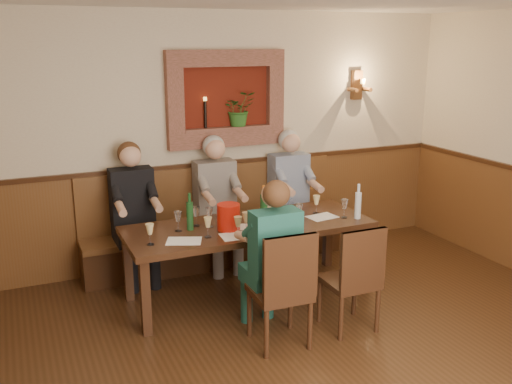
# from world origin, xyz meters

# --- Properties ---
(room_shell) EXTENTS (6.04, 6.04, 2.82)m
(room_shell) POSITION_xyz_m (0.00, 0.00, 1.89)
(room_shell) COLOR beige
(room_shell) RESTS_ON ground
(wainscoting) EXTENTS (6.02, 6.02, 1.15)m
(wainscoting) POSITION_xyz_m (0.00, -0.00, 0.59)
(wainscoting) COLOR brown
(wainscoting) RESTS_ON ground
(wall_niche) EXTENTS (1.36, 0.30, 1.06)m
(wall_niche) POSITION_xyz_m (0.24, 2.94, 1.81)
(wall_niche) COLOR #59170C
(wall_niche) RESTS_ON ground
(wall_sconce) EXTENTS (0.25, 0.20, 0.35)m
(wall_sconce) POSITION_xyz_m (1.90, 2.93, 1.94)
(wall_sconce) COLOR brown
(wall_sconce) RESTS_ON ground
(dining_table) EXTENTS (2.40, 0.90, 0.75)m
(dining_table) POSITION_xyz_m (0.00, 1.85, 0.68)
(dining_table) COLOR #321B0F
(dining_table) RESTS_ON ground
(bench) EXTENTS (3.00, 0.45, 1.11)m
(bench) POSITION_xyz_m (0.00, 2.79, 0.33)
(bench) COLOR #381E0F
(bench) RESTS_ON ground
(chair_near_left) EXTENTS (0.47, 0.47, 1.02)m
(chair_near_left) POSITION_xyz_m (-0.13, 0.88, 0.30)
(chair_near_left) COLOR #321B0F
(chair_near_left) RESTS_ON ground
(chair_near_right) EXTENTS (0.43, 0.43, 0.97)m
(chair_near_right) POSITION_xyz_m (0.55, 0.88, 0.28)
(chair_near_right) COLOR #321B0F
(chair_near_right) RESTS_ON ground
(person_bench_left) EXTENTS (0.44, 0.54, 1.48)m
(person_bench_left) POSITION_xyz_m (-0.93, 2.69, 0.61)
(person_bench_left) COLOR black
(person_bench_left) RESTS_ON ground
(person_bench_mid) EXTENTS (0.44, 0.55, 1.48)m
(person_bench_mid) POSITION_xyz_m (-0.02, 2.69, 0.62)
(person_bench_mid) COLOR #524C4B
(person_bench_mid) RESTS_ON ground
(person_bench_right) EXTENTS (0.45, 0.55, 1.49)m
(person_bench_right) POSITION_xyz_m (0.90, 2.69, 0.62)
(person_bench_right) COLOR navy
(person_bench_right) RESTS_ON ground
(person_chair_front) EXTENTS (0.41, 0.50, 1.40)m
(person_chair_front) POSITION_xyz_m (-0.13, 1.07, 0.58)
(person_chair_front) COLOR navy
(person_chair_front) RESTS_ON ground
(spittoon_bucket) EXTENTS (0.29, 0.29, 0.25)m
(spittoon_bucket) POSITION_xyz_m (-0.23, 1.78, 0.87)
(spittoon_bucket) COLOR red
(spittoon_bucket) RESTS_ON dining_table
(wine_bottle_green_a) EXTENTS (0.09, 0.09, 0.40)m
(wine_bottle_green_a) POSITION_xyz_m (0.12, 1.76, 0.91)
(wine_bottle_green_a) COLOR #19471E
(wine_bottle_green_a) RESTS_ON dining_table
(wine_bottle_green_b) EXTENTS (0.08, 0.08, 0.36)m
(wine_bottle_green_b) POSITION_xyz_m (-0.57, 1.91, 0.89)
(wine_bottle_green_b) COLOR #19471E
(wine_bottle_green_b) RESTS_ON dining_table
(water_bottle) EXTENTS (0.08, 0.08, 0.35)m
(water_bottle) POSITION_xyz_m (1.07, 1.58, 0.89)
(water_bottle) COLOR silver
(water_bottle) RESTS_ON dining_table
(tasting_sheet_a) EXTENTS (0.37, 0.32, 0.00)m
(tasting_sheet_a) POSITION_xyz_m (-0.72, 1.64, 0.75)
(tasting_sheet_a) COLOR white
(tasting_sheet_a) RESTS_ON dining_table
(tasting_sheet_b) EXTENTS (0.33, 0.29, 0.00)m
(tasting_sheet_b) POSITION_xyz_m (-0.09, 1.79, 0.75)
(tasting_sheet_b) COLOR white
(tasting_sheet_b) RESTS_ON dining_table
(tasting_sheet_c) EXTENTS (0.32, 0.25, 0.00)m
(tasting_sheet_c) POSITION_xyz_m (0.77, 1.76, 0.75)
(tasting_sheet_c) COLOR white
(tasting_sheet_c) RESTS_ON dining_table
(tasting_sheet_d) EXTENTS (0.34, 0.25, 0.00)m
(tasting_sheet_d) POSITION_xyz_m (-0.22, 1.57, 0.75)
(tasting_sheet_d) COLOR white
(tasting_sheet_d) RESTS_ON dining_table
(wine_glass_0) EXTENTS (0.08, 0.08, 0.19)m
(wine_glass_0) POSITION_xyz_m (-1.01, 1.66, 0.85)
(wine_glass_0) COLOR #D6BE80
(wine_glass_0) RESTS_ON dining_table
(wine_glass_1) EXTENTS (0.08, 0.08, 0.19)m
(wine_glass_1) POSITION_xyz_m (-0.69, 1.92, 0.85)
(wine_glass_1) COLOR white
(wine_glass_1) RESTS_ON dining_table
(wine_glass_2) EXTENTS (0.08, 0.08, 0.19)m
(wine_glass_2) POSITION_xyz_m (-0.49, 1.65, 0.85)
(wine_glass_2) COLOR #D6BE80
(wine_glass_2) RESTS_ON dining_table
(wine_glass_3) EXTENTS (0.08, 0.08, 0.19)m
(wine_glass_3) POSITION_xyz_m (-0.38, 1.92, 0.85)
(wine_glass_3) COLOR white
(wine_glass_3) RESTS_ON dining_table
(wine_glass_4) EXTENTS (0.08, 0.08, 0.19)m
(wine_glass_4) POSITION_xyz_m (-0.11, 1.64, 0.85)
(wine_glass_4) COLOR #D6BE80
(wine_glass_4) RESTS_ON dining_table
(wine_glass_5) EXTENTS (0.08, 0.08, 0.19)m
(wine_glass_5) POSITION_xyz_m (0.26, 1.93, 0.85)
(wine_glass_5) COLOR #D6BE80
(wine_glass_5) RESTS_ON dining_table
(wine_glass_6) EXTENTS (0.08, 0.08, 0.19)m
(wine_glass_6) POSITION_xyz_m (0.47, 1.70, 0.85)
(wine_glass_6) COLOR white
(wine_glass_6) RESTS_ON dining_table
(wine_glass_7) EXTENTS (0.08, 0.08, 0.19)m
(wine_glass_7) POSITION_xyz_m (0.78, 1.90, 0.85)
(wine_glass_7) COLOR #D6BE80
(wine_glass_7) RESTS_ON dining_table
(wine_glass_8) EXTENTS (0.08, 0.08, 0.19)m
(wine_glass_8) POSITION_xyz_m (0.96, 1.65, 0.85)
(wine_glass_8) COLOR white
(wine_glass_8) RESTS_ON dining_table
(wine_glass_9) EXTENTS (0.08, 0.08, 0.19)m
(wine_glass_9) POSITION_xyz_m (-0.23, 1.55, 0.85)
(wine_glass_9) COLOR #D6BE80
(wine_glass_9) RESTS_ON dining_table
(wine_glass_10) EXTENTS (0.08, 0.08, 0.19)m
(wine_glass_10) POSITION_xyz_m (-0.48, 2.00, 0.85)
(wine_glass_10) COLOR white
(wine_glass_10) RESTS_ON dining_table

